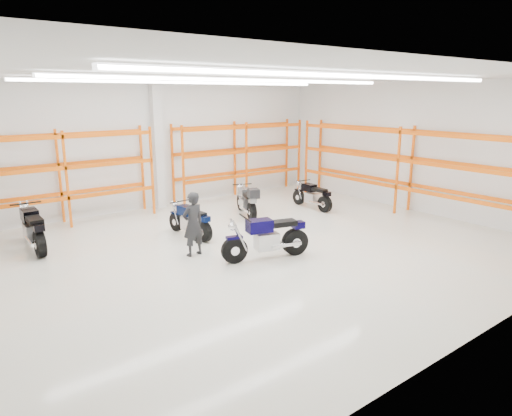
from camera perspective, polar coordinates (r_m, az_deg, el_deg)
ground at (r=12.40m, az=0.05°, el=-5.00°), size 14.00×14.00×0.00m
room_shell at (r=11.77m, az=-0.02°, el=10.32°), size 14.02×12.02×4.51m
motorcycle_main at (r=11.48m, az=1.71°, el=-3.76°), size 2.29×0.98×1.15m
motorcycle_back_a at (r=13.50m, az=-26.10°, el=-2.47°), size 0.78×2.36×1.16m
motorcycle_back_b at (r=13.34m, az=-8.13°, el=-1.70°), size 0.66×2.00×0.98m
motorcycle_back_c at (r=15.41m, az=-1.09°, el=0.84°), size 1.04×2.07×1.10m
motorcycle_back_d at (r=16.60m, az=7.16°, el=1.44°), size 0.66×1.98×0.97m
standing_man at (r=11.71m, az=-7.88°, el=-2.00°), size 0.65×0.46×1.67m
structural_column at (r=16.81m, az=-12.21°, el=7.59°), size 0.32×0.32×4.50m
pallet_racking_back_left at (r=15.41m, az=-23.07°, el=4.49°), size 5.67×0.87×3.00m
pallet_racking_back_right at (r=18.29m, az=-1.96°, el=6.93°), size 5.67×0.87×3.00m
pallet_racking_side at (r=16.64m, az=18.15°, el=5.64°), size 0.87×9.07×3.00m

